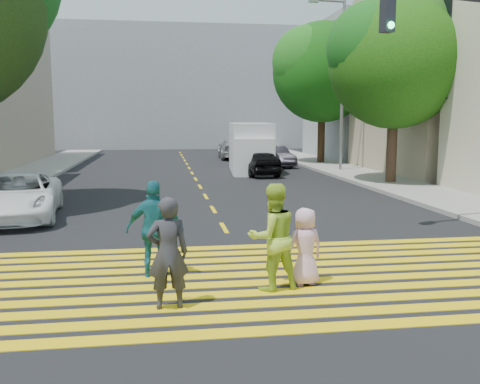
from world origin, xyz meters
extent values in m
plane|color=black|center=(0.00, 0.00, 0.00)|extent=(120.00, 120.00, 0.00)
cube|color=gray|center=(-8.50, 22.00, 0.07)|extent=(3.00, 40.00, 0.15)
cube|color=gray|center=(8.50, 15.00, 0.07)|extent=(3.00, 60.00, 0.15)
cube|color=yellow|center=(0.00, -1.20, 0.01)|extent=(13.40, 0.35, 0.01)
cube|color=yellow|center=(0.00, -0.65, 0.01)|extent=(13.40, 0.35, 0.01)
cube|color=yellow|center=(0.00, -0.10, 0.01)|extent=(13.40, 0.35, 0.01)
cube|color=yellow|center=(0.00, 0.45, 0.01)|extent=(13.40, 0.35, 0.01)
cube|color=yellow|center=(0.00, 1.00, 0.01)|extent=(13.40, 0.35, 0.01)
cube|color=yellow|center=(0.00, 1.55, 0.01)|extent=(13.40, 0.35, 0.01)
cube|color=yellow|center=(0.00, 2.10, 0.01)|extent=(13.40, 0.35, 0.01)
cube|color=yellow|center=(0.00, 2.65, 0.01)|extent=(13.40, 0.35, 0.01)
cube|color=yellow|center=(0.00, 3.20, 0.01)|extent=(13.40, 0.35, 0.01)
cube|color=yellow|center=(0.00, 3.75, 0.01)|extent=(13.40, 0.35, 0.01)
cube|color=yellow|center=(0.00, 6.00, 0.01)|extent=(0.12, 1.40, 0.01)
cube|color=yellow|center=(0.00, 9.00, 0.01)|extent=(0.12, 1.40, 0.01)
cube|color=yellow|center=(0.00, 12.00, 0.01)|extent=(0.12, 1.40, 0.01)
cube|color=yellow|center=(0.00, 15.00, 0.01)|extent=(0.12, 1.40, 0.01)
cube|color=yellow|center=(0.00, 18.00, 0.01)|extent=(0.12, 1.40, 0.01)
cube|color=yellow|center=(0.00, 21.00, 0.01)|extent=(0.12, 1.40, 0.01)
cube|color=yellow|center=(0.00, 24.00, 0.01)|extent=(0.12, 1.40, 0.01)
cube|color=yellow|center=(0.00, 27.00, 0.01)|extent=(0.12, 1.40, 0.01)
cube|color=yellow|center=(0.00, 30.00, 0.01)|extent=(0.12, 1.40, 0.01)
cube|color=yellow|center=(0.00, 33.00, 0.01)|extent=(0.12, 1.40, 0.01)
cube|color=yellow|center=(0.00, 36.00, 0.01)|extent=(0.12, 1.40, 0.01)
cube|color=yellow|center=(0.00, 39.00, 0.01)|extent=(0.12, 1.40, 0.01)
cube|color=tan|center=(15.00, 19.00, 5.00)|extent=(10.00, 10.00, 10.00)
cube|color=gray|center=(15.00, 30.00, 5.00)|extent=(10.00, 10.00, 10.00)
cube|color=gray|center=(0.00, 48.00, 6.00)|extent=(30.00, 8.00, 12.00)
cylinder|color=#452319|center=(8.54, 14.40, 1.54)|extent=(0.51, 0.51, 3.08)
sphere|color=black|center=(8.54, 14.40, 5.40)|extent=(6.44, 6.44, 5.80)
sphere|color=#113812|center=(9.72, 14.57, 6.27)|extent=(4.83, 4.83, 4.35)
sphere|color=#194513|center=(7.50, 14.31, 5.98)|extent=(4.51, 4.51, 4.06)
cylinder|color=#331B11|center=(8.65, 25.45, 1.67)|extent=(0.52, 0.52, 3.35)
sphere|color=#103307|center=(8.65, 25.45, 5.90)|extent=(7.04, 7.04, 6.38)
sphere|color=black|center=(9.88, 25.91, 6.86)|extent=(5.28, 5.28, 4.78)
sphere|color=#20591B|center=(7.57, 25.12, 6.54)|extent=(4.93, 4.93, 4.46)
imported|color=#302F34|center=(-1.59, -0.07, 0.89)|extent=(0.68, 0.47, 1.78)
imported|color=#B3D739|center=(0.22, 0.63, 0.93)|extent=(1.04, 0.89, 1.87)
imported|color=#F0B4D0|center=(0.85, 0.81, 0.70)|extent=(0.77, 0.60, 1.40)
imported|color=#1C6876|center=(-1.80, 1.69, 0.91)|extent=(1.11, 0.54, 1.83)
imported|color=white|center=(-5.89, 8.22, 0.68)|extent=(2.78, 5.13, 1.36)
imported|color=black|center=(3.44, 19.29, 0.68)|extent=(1.85, 4.09, 1.36)
imported|color=#969798|center=(3.60, 31.03, 0.72)|extent=(2.25, 5.08, 1.45)
imported|color=black|center=(5.32, 24.12, 0.64)|extent=(2.01, 4.07, 1.28)
cube|color=silver|center=(3.32, 21.47, 1.36)|extent=(2.63, 5.60, 2.71)
cube|color=silver|center=(3.12, 19.09, 0.98)|extent=(2.17, 1.48, 1.95)
cylinder|color=black|center=(2.29, 19.60, 0.38)|extent=(0.34, 0.78, 0.76)
cylinder|color=black|center=(4.02, 19.45, 0.38)|extent=(0.34, 0.78, 0.76)
cylinder|color=black|center=(2.63, 23.49, 0.38)|extent=(0.34, 0.78, 0.76)
cylinder|color=black|center=(4.36, 23.34, 0.38)|extent=(0.34, 0.78, 0.76)
cube|color=#23242C|center=(3.84, 4.50, 5.49)|extent=(0.34, 0.34, 0.90)
sphere|color=#2FDC6D|center=(3.87, 4.35, 5.19)|extent=(0.21, 0.21, 0.17)
cylinder|color=gray|center=(8.24, 20.37, 4.69)|extent=(0.18, 0.18, 9.39)
cylinder|color=gray|center=(7.30, 20.28, 9.18)|extent=(1.88, 0.31, 0.13)
cube|color=gray|center=(6.47, 20.19, 9.13)|extent=(0.54, 0.28, 0.16)
camera|label=1|loc=(-1.66, -8.23, 2.96)|focal=40.00mm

